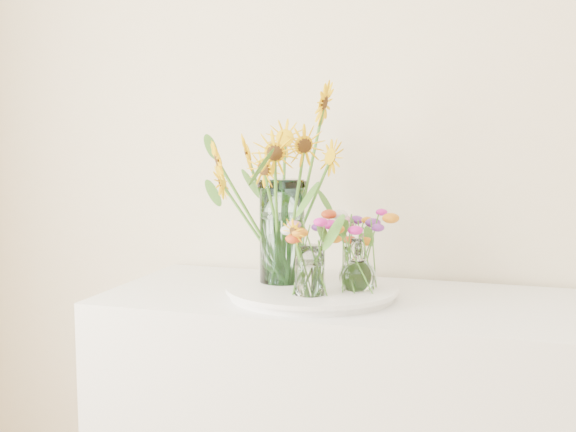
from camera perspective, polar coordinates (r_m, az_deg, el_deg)
The scene contains 9 objects.
tray at distance 2.03m, azimuth 1.90°, elevation -6.06°, with size 0.46×0.46×0.03m, color white.
mason_jar at distance 2.06m, azimuth -0.48°, elevation -1.26°, with size 0.13×0.13×0.30m, color #B1E5EC.
sunflower_bouquet at distance 2.04m, azimuth -0.48°, elevation 2.50°, with size 0.77×0.77×0.57m, color #FDC105, non-canonical shape.
small_vase_a at distance 1.91m, azimuth 1.72°, elevation -4.38°, with size 0.08×0.08×0.14m, color white.
wildflower_posy_a at distance 1.90m, azimuth 1.72°, elevation -3.05°, with size 0.19×0.19×0.23m, color #C97211, non-canonical shape.
small_vase_b at distance 1.97m, azimuth 5.50°, elevation -3.90°, with size 0.10×0.10×0.15m, color white, non-canonical shape.
wildflower_posy_b at distance 1.96m, azimuth 5.52°, elevation -2.61°, with size 0.23×0.23×0.24m, color #C97211, non-canonical shape.
small_vase_c at distance 2.07m, azimuth 5.30°, elevation -3.92°, with size 0.06×0.06×0.11m, color white.
wildflower_posy_c at distance 2.06m, azimuth 5.32°, elevation -2.69°, with size 0.18×0.18×0.20m, color #C97211, non-canonical shape.
Camera 1 is at (0.04, -0.01, 1.36)m, focal length 45.00 mm.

